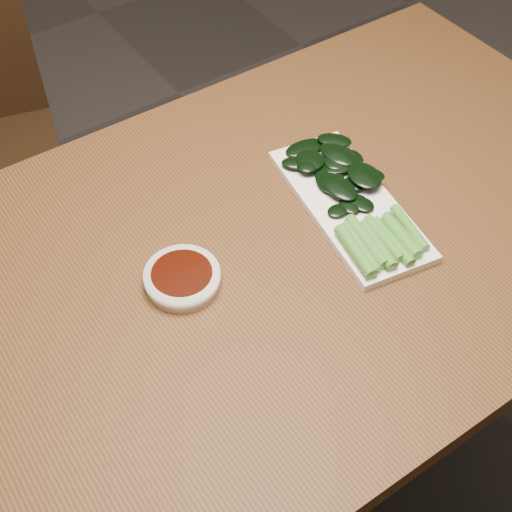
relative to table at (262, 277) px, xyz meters
name	(u,v)px	position (x,y,z in m)	size (l,w,h in m)	color
ground	(260,459)	(0.00, 0.00, -0.68)	(6.00, 6.00, 0.00)	#312E2E
table	(262,277)	(0.00, 0.00, 0.00)	(1.40, 0.80, 0.75)	#4E2F16
sauce_bowl	(182,278)	(-0.14, 0.01, 0.09)	(0.11, 0.11, 0.03)	white
serving_plate	(349,204)	(0.17, -0.01, 0.08)	(0.19, 0.34, 0.01)	white
gai_lan	(354,199)	(0.17, -0.01, 0.10)	(0.18, 0.33, 0.02)	#478F31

